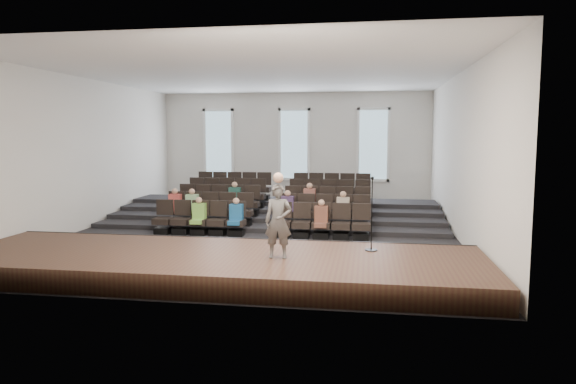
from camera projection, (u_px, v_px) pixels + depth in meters
The scene contains 14 objects.
ground at pixel (263, 233), 16.44m from camera, with size 14.00×14.00×0.00m, color black.
ceiling at pixel (262, 74), 15.89m from camera, with size 12.00×14.00×0.02m, color white.
wall_back at pixel (294, 149), 23.06m from camera, with size 12.00×0.04×5.00m, color silver.
wall_front at pixel (183, 170), 9.27m from camera, with size 12.00×0.04×5.00m, color silver.
wall_left at pixel (86, 154), 17.09m from camera, with size 0.04×14.00×5.00m, color silver.
wall_right at pixel (461, 156), 15.24m from camera, with size 0.04×14.00×5.00m, color silver.
stage at pixel (216, 265), 11.41m from camera, with size 11.80×3.60×0.50m, color #402B1B.
stage_lip at pixel (237, 248), 13.15m from camera, with size 11.80×0.06×0.52m, color black.
risers at pixel (280, 212), 19.53m from camera, with size 11.80×4.80×0.60m.
seating_rows at pixel (272, 205), 17.88m from camera, with size 6.80×4.70×1.67m.
windows at pixel (294, 144), 22.97m from camera, with size 8.44×0.10×3.24m.
audience at pixel (254, 206), 16.74m from camera, with size 6.05×2.64×1.10m.
speaker at pixel (278, 221), 10.94m from camera, with size 0.58×0.38×1.59m, color #53514E.
mic_stand at pixel (371, 229), 11.66m from camera, with size 0.28×0.28×1.70m.
Camera 1 is at (3.31, -15.88, 3.13)m, focal length 32.00 mm.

